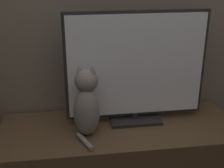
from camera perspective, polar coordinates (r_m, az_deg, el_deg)
The scene contains 3 objects.
tv_stand at distance 2.03m, azimuth 1.26°, elevation -12.87°, with size 1.45×0.54×0.41m.
tv at distance 1.87m, azimuth 4.42°, elevation 2.71°, with size 0.85×0.19×0.69m.
cat at distance 1.77m, azimuth -4.67°, elevation -3.74°, with size 0.17×0.28×0.42m.
Camera 1 is at (-0.28, -0.73, 1.38)m, focal length 50.00 mm.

